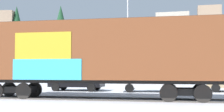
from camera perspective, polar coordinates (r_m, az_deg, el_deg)
The scene contains 7 objects.
ground_plane at distance 17.49m, azimuth -5.93°, elevation -8.01°, with size 260.00×260.00×0.00m, color #B2B5BC.
track at distance 17.02m, azimuth 1.64°, elevation -8.04°, with size 59.97×5.84×0.08m.
freight_car at distance 17.26m, azimuth -3.05°, elevation 0.63°, with size 14.63×3.99×4.53m.
flagpole at distance 27.33m, azimuth 3.47°, elevation 7.35°, with size 1.19×1.31×9.85m.
hillside at distance 76.68m, azimuth 4.33°, elevation 0.66°, with size 135.50×30.57×16.42m.
parked_car_black at distance 24.54m, azimuth -6.71°, elevation -4.42°, with size 4.34×2.16×1.74m.
parked_car_white at distance 23.30m, azimuth 7.00°, elevation -4.57°, with size 4.50×1.94×1.70m.
Camera 1 is at (3.98, -16.95, 1.65)m, focal length 49.07 mm.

